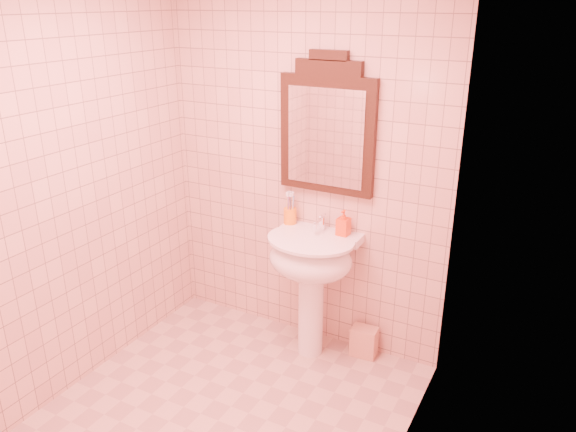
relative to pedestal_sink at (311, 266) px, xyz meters
The scene contains 8 objects.
floor 1.11m from the pedestal_sink, 101.11° to the right, with size 2.20×2.20×0.00m, color #C6A58F.
back_wall 0.65m from the pedestal_sink, 126.80° to the left, with size 2.00×0.02×2.50m, color beige.
pedestal_sink is the anchor object (origin of this frame).
faucet 0.29m from the pedestal_sink, 90.00° to the left, with size 0.04×0.16×0.11m.
mirror 0.90m from the pedestal_sink, 90.00° to the left, with size 0.64×0.06×0.89m.
toothbrush_cup 0.39m from the pedestal_sink, 146.38° to the left, with size 0.09×0.09×0.20m.
soap_dispenser 0.36m from the pedestal_sink, 42.52° to the left, with size 0.08×0.08×0.17m, color red.
towel 0.67m from the pedestal_sink, 22.34° to the left, with size 0.17×0.12×0.21m, color #DFA083.
Camera 1 is at (1.59, -2.12, 2.31)m, focal length 35.00 mm.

